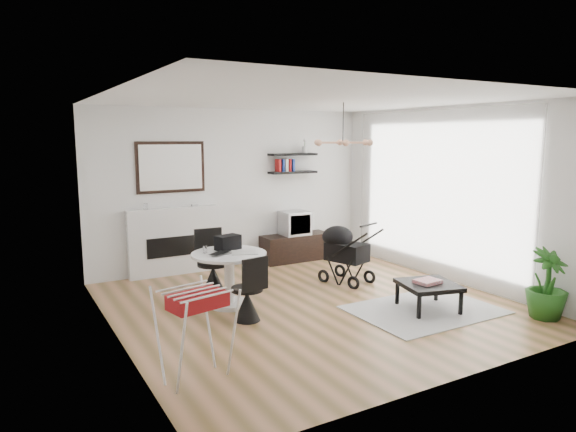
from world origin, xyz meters
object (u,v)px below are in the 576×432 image
fireplace (174,233)px  stroller (344,255)px  dining_table (229,271)px  potted_plant (547,284)px  crt_tv (295,223)px  coffee_table (429,286)px  tv_console (296,247)px  drying_rack (196,333)px

fireplace → stroller: bearing=-39.1°
dining_table → potted_plant: size_ratio=1.14×
potted_plant → crt_tv: bearing=105.8°
crt_tv → coffee_table: bearing=-87.7°
tv_console → dining_table: (-2.07, -1.77, 0.24)m
coffee_table → dining_table: bearing=146.7°
crt_tv → stroller: (-0.04, -1.58, -0.27)m
fireplace → crt_tv: 2.19m
drying_rack → stroller: size_ratio=0.89×
drying_rack → coffee_table: (3.28, 0.37, -0.14)m
fireplace → tv_console: (2.20, -0.16, -0.45)m
tv_console → dining_table: 2.74m
tv_console → drying_rack: bearing=-131.7°
coffee_table → potted_plant: 1.41m
stroller → coffee_table: stroller is taller
fireplace → tv_console: bearing=-4.1°
fireplace → potted_plant: fireplace is taller
crt_tv → drying_rack: (-3.15, -3.57, -0.23)m
fireplace → crt_tv: fireplace is taller
crt_tv → dining_table: size_ratio=0.49×
coffee_table → potted_plant: potted_plant is taller
dining_table → crt_tv: bearing=40.9°
fireplace → dining_table: bearing=-86.1°
tv_console → crt_tv: crt_tv is taller
tv_console → crt_tv: (-0.02, -0.00, 0.45)m
coffee_table → drying_rack: bearing=-173.6°
tv_console → dining_table: bearing=-139.4°
fireplace → stroller: fireplace is taller
crt_tv → drying_rack: crt_tv is taller
coffee_table → potted_plant: (1.04, -0.94, 0.11)m
drying_rack → potted_plant: (4.32, -0.58, -0.02)m
tv_console → potted_plant: bearing=-74.5°
crt_tv → coffee_table: 3.22m
tv_console → stroller: stroller is taller
stroller → potted_plant: stroller is taller
drying_rack → stroller: bearing=20.4°
tv_console → dining_table: dining_table is taller
tv_console → potted_plant: (1.15, -4.15, 0.20)m
stroller → potted_plant: size_ratio=1.12×
stroller → coffee_table: (0.17, -1.62, -0.10)m
dining_table → stroller: 2.01m
fireplace → coffee_table: bearing=-55.5°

